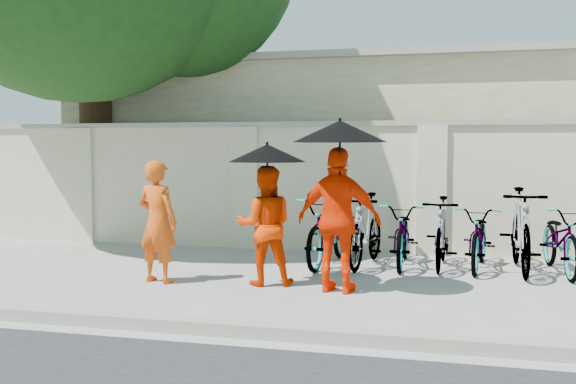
# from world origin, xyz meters

# --- Properties ---
(ground) EXTENTS (80.00, 80.00, 0.00)m
(ground) POSITION_xyz_m (0.00, 0.00, 0.00)
(ground) COLOR #A3A3A3
(kerb) EXTENTS (40.00, 0.16, 0.12)m
(kerb) POSITION_xyz_m (0.00, -1.70, 0.06)
(kerb) COLOR gray
(kerb) RESTS_ON ground
(compound_wall) EXTENTS (20.00, 0.30, 2.00)m
(compound_wall) POSITION_xyz_m (1.00, 3.20, 1.00)
(compound_wall) COLOR beige
(compound_wall) RESTS_ON ground
(building_behind) EXTENTS (14.00, 6.00, 3.20)m
(building_behind) POSITION_xyz_m (2.00, 7.00, 1.60)
(building_behind) COLOR beige
(building_behind) RESTS_ON ground
(monk_left) EXTENTS (0.62, 0.48, 1.51)m
(monk_left) POSITION_xyz_m (-1.23, 0.23, 0.75)
(monk_left) COLOR #D84C0F
(monk_left) RESTS_ON ground
(monk_center) EXTENTS (0.83, 0.72, 1.45)m
(monk_center) POSITION_xyz_m (0.09, 0.42, 0.72)
(monk_center) COLOR #EB3300
(monk_center) RESTS_ON ground
(parasol_center) EXTENTS (0.93, 0.93, 0.89)m
(parasol_center) POSITION_xyz_m (0.14, 0.34, 1.60)
(parasol_center) COLOR black
(parasol_center) RESTS_ON ground
(monk_right) EXTENTS (1.03, 0.55, 1.67)m
(monk_right) POSITION_xyz_m (1.02, 0.22, 0.84)
(monk_right) COLOR #F92B01
(monk_right) RESTS_ON ground
(parasol_right) EXTENTS (1.07, 1.07, 1.02)m
(parasol_right) POSITION_xyz_m (1.04, 0.14, 1.84)
(parasol_right) COLOR black
(parasol_right) RESTS_ON ground
(bike_0) EXTENTS (0.86, 1.91, 0.97)m
(bike_0) POSITION_xyz_m (0.62, 1.89, 0.49)
(bike_0) COLOR gray
(bike_0) RESTS_ON ground
(bike_1) EXTENTS (0.70, 1.76, 1.03)m
(bike_1) POSITION_xyz_m (1.14, 1.89, 0.51)
(bike_1) COLOR gray
(bike_1) RESTS_ON ground
(bike_2) EXTENTS (0.60, 1.72, 0.90)m
(bike_2) POSITION_xyz_m (1.65, 2.04, 0.45)
(bike_2) COLOR gray
(bike_2) RESTS_ON ground
(bike_3) EXTENTS (0.56, 1.66, 0.99)m
(bike_3) POSITION_xyz_m (2.16, 2.00, 0.49)
(bike_3) COLOR gray
(bike_3) RESTS_ON ground
(bike_4) EXTENTS (0.79, 1.74, 0.88)m
(bike_4) POSITION_xyz_m (2.67, 2.06, 0.44)
(bike_4) COLOR gray
(bike_4) RESTS_ON ground
(bike_5) EXTENTS (0.53, 1.88, 1.13)m
(bike_5) POSITION_xyz_m (3.19, 1.94, 0.56)
(bike_5) COLOR gray
(bike_5) RESTS_ON ground
(bike_6) EXTENTS (0.74, 1.77, 0.91)m
(bike_6) POSITION_xyz_m (3.70, 1.99, 0.45)
(bike_6) COLOR gray
(bike_6) RESTS_ON ground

